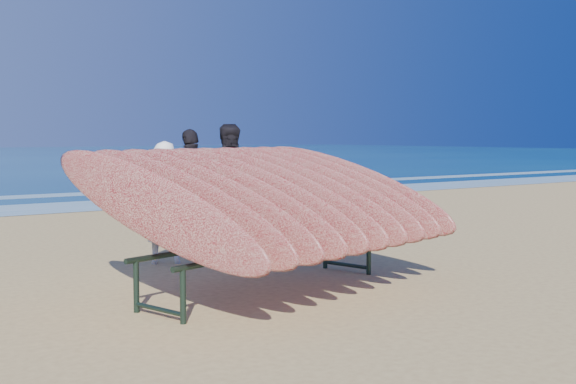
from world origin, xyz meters
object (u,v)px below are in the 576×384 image
Objects in this scene: person_white at (164,203)px; person_dark_a at (233,180)px; surfboard_rack at (266,197)px; person_dark_b at (192,183)px.

person_dark_a is at bearing -113.73° from person_white.
surfboard_rack is 4.51m from person_dark_b.
person_dark_a is (1.89, 3.87, -0.09)m from surfboard_rack.
person_white is 0.90× the size of person_dark_b.
person_dark_b is at bearing 142.22° from person_dark_a.
person_white is (-0.15, 2.18, -0.22)m from surfboard_rack.
surfboard_rack is at bearing 72.23° from person_dark_b.
surfboard_rack is 2.42× the size of person_white.
surfboard_rack is 2.19m from person_white.
surfboard_rack reaches higher than person_white.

